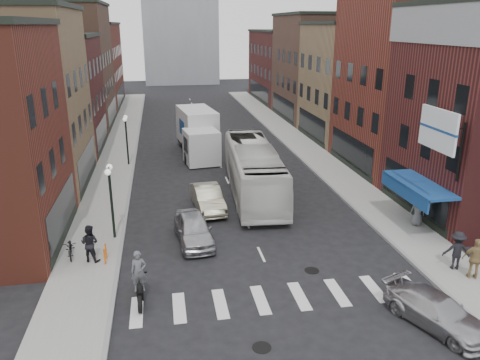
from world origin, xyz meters
name	(u,v)px	position (x,y,z in m)	size (l,w,h in m)	color
ground	(266,264)	(0.00, 0.00, 0.00)	(160.00, 160.00, 0.00)	black
sidewalk_left	(119,153)	(-8.50, 22.00, 0.07)	(3.00, 74.00, 0.15)	gray
sidewalk_right	(302,145)	(8.50, 22.00, 0.07)	(3.00, 74.00, 0.15)	gray
curb_left	(136,153)	(-7.00, 22.00, 0.00)	(0.20, 74.00, 0.16)	gray
curb_right	(286,147)	(7.00, 22.00, 0.00)	(0.20, 74.00, 0.16)	gray
crosswalk_stripes	(281,298)	(0.00, -3.00, 0.00)	(12.00, 2.20, 0.01)	silver
bldg_left_mid_a	(3,101)	(-14.99, 14.00, 6.15)	(10.30, 10.20, 12.30)	#977653
bldg_left_mid_b	(40,95)	(-14.99, 24.00, 5.15)	(10.30, 10.20, 10.30)	#4C1B1B
bldg_left_far_a	(61,67)	(-14.99, 35.00, 6.65)	(10.30, 12.20, 13.30)	brown
bldg_left_far_b	(81,65)	(-14.99, 49.00, 5.65)	(10.30, 16.20, 11.30)	maroon
bldg_right_mid_a	(418,77)	(15.00, 14.00, 7.15)	(10.30, 10.20, 14.30)	maroon
bldg_right_mid_b	(362,82)	(14.99, 24.00, 5.65)	(10.30, 10.20, 11.30)	#977653
bldg_right_far_a	(324,67)	(14.99, 35.00, 6.15)	(10.30, 12.20, 12.30)	brown
bldg_right_far_b	(292,66)	(14.99, 49.00, 5.15)	(10.30, 16.20, 10.30)	#4C1B1B
awning_blue	(416,186)	(8.93, 2.50, 2.63)	(1.80, 5.00, 0.78)	navy
billboard_sign	(439,131)	(8.59, 0.50, 6.13)	(1.52, 3.00, 3.70)	black
streetlamp_near	(110,189)	(-7.40, 4.00, 2.91)	(0.32, 1.22, 4.11)	black
streetlamp_far	(126,131)	(-7.40, 18.00, 2.91)	(0.32, 1.22, 4.11)	black
bike_rack	(105,254)	(-7.60, 1.30, 0.55)	(0.08, 0.68, 0.80)	#D8590C
box_truck	(198,134)	(-1.45, 20.49, 1.92)	(3.48, 9.21, 3.88)	silver
motorcycle_rider	(139,279)	(-5.85, -2.30, 1.09)	(0.65, 2.30, 2.34)	black
transit_bus	(253,170)	(1.33, 9.78, 1.72)	(2.89, 12.36, 3.44)	silver
sedan_left_near	(193,229)	(-3.23, 3.00, 0.75)	(1.77, 4.40, 1.50)	#B2B2B7
sedan_left_far	(208,198)	(-2.01, 7.48, 0.75)	(1.58, 4.52, 1.49)	#C0B99C
curb_car	(437,311)	(5.36, -5.84, 0.62)	(1.74, 4.29, 1.24)	#B1B0B5
parked_bicycle	(70,248)	(-9.33, 2.13, 0.60)	(0.60, 1.72, 0.90)	black
ped_left_solo	(90,243)	(-8.29, 1.49, 1.08)	(0.90, 0.52, 1.85)	black
ped_right_a	(457,250)	(8.55, -2.17, 1.08)	(1.20, 0.59, 1.86)	black
ped_right_b	(476,259)	(8.85, -3.11, 1.10)	(1.12, 0.56, 1.91)	#94794B
ped_right_c	(418,211)	(9.40, 2.75, 1.01)	(0.84, 0.55, 1.72)	#57595E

